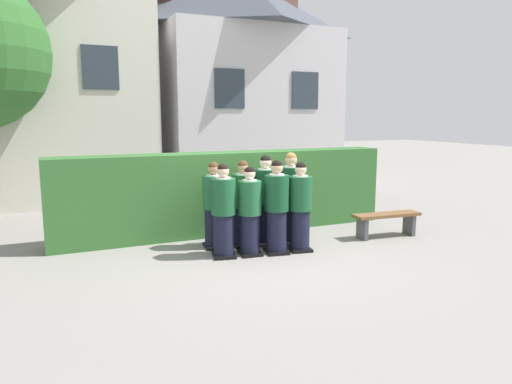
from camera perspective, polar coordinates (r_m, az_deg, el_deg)
ground_plane at (r=8.42m, az=0.81°, el=-7.36°), size 60.00×60.00×0.00m
student_front_row_0 at (r=8.06m, az=-3.94°, el=-2.51°), size 0.46×0.52×1.61m
student_front_row_1 at (r=8.17m, az=-0.77°, el=-2.56°), size 0.40×0.47×1.54m
student_front_row_2 at (r=8.28m, az=2.49°, el=-2.07°), size 0.45×0.55×1.64m
student_front_row_3 at (r=8.46m, az=5.33°, el=-2.02°), size 0.44×0.51×1.59m
student_rear_row_0 at (r=8.64m, az=-5.08°, el=-1.84°), size 0.41×0.48×1.58m
student_rear_row_1 at (r=8.73m, az=-1.57°, el=-1.64°), size 0.44×0.53×1.59m
student_rear_row_2 at (r=8.86m, az=1.15°, el=-1.20°), size 0.45×0.53×1.68m
student_rear_row_3 at (r=8.98m, az=4.18°, el=-0.96°), size 0.46×0.54×1.72m
hedge at (r=9.77m, az=-3.41°, el=-0.06°), size 7.00×0.70×1.66m
school_building_main at (r=15.73m, az=-1.21°, el=12.97°), size 5.77×3.58×6.71m
school_building_annex at (r=15.09m, az=-23.98°, el=13.82°), size 5.85×4.41×7.46m
wooden_bench at (r=9.78m, az=15.43°, el=-3.23°), size 1.42×0.47×0.48m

